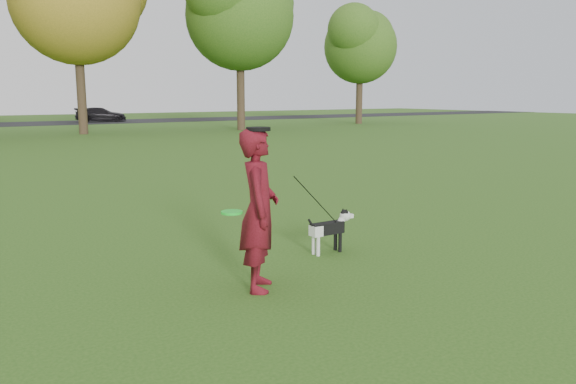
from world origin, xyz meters
TOP-DOWN VIEW (x-y plane):
  - ground at (0.00, 0.00)m, footprint 120.00×120.00m
  - man at (-0.31, -0.36)m, footprint 0.72×0.79m
  - dog at (1.25, 0.38)m, footprint 0.78×0.16m
  - car_right at (8.44, 40.00)m, footprint 4.11×2.29m
  - man_held_items at (0.73, -0.02)m, footprint 2.16×0.94m

SIDE VIEW (x-z plane):
  - ground at x=0.00m, z-range 0.00..0.00m
  - dog at x=1.25m, z-range 0.07..0.66m
  - car_right at x=8.44m, z-range 0.02..1.14m
  - man_held_items at x=0.73m, z-range 0.12..1.53m
  - man at x=-0.31m, z-range 0.00..1.80m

